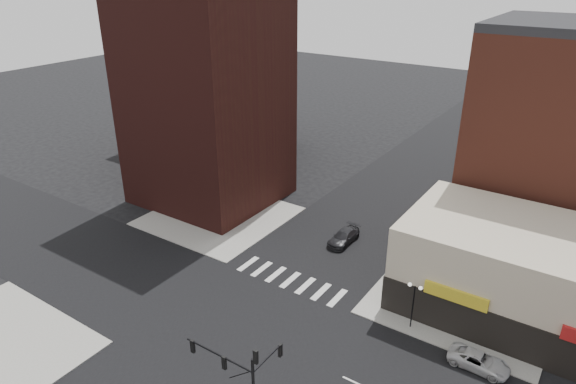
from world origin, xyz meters
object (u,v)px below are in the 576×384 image
Objects in this scene: street_lamp_ne at (414,295)px; white_suv at (479,361)px; traffic_signal at (244,375)px; dark_sedan_north at (344,237)px.

white_suv is at bearing -14.20° from street_lamp_ne.
street_lamp_ne is (4.76, 15.83, -1.67)m from traffic_signal.
white_suv is (5.93, -1.50, -2.67)m from street_lamp_ne.
white_suv is 0.93× the size of dark_sedan_north.
white_suv is (10.69, 14.33, -4.34)m from traffic_signal.
traffic_signal is 18.40m from white_suv.
traffic_signal is 1.87× the size of street_lamp_ne.
street_lamp_ne is 6.67m from white_suv.
white_suv is at bearing 53.27° from traffic_signal.
street_lamp_ne is at bearing 73.25° from traffic_signal.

